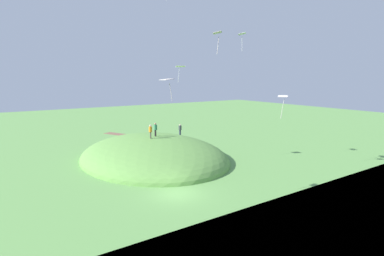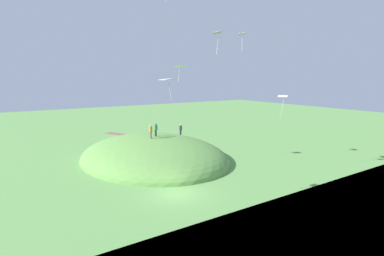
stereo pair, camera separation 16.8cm
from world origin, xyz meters
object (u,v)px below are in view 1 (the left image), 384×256
(kite_8, at_px, (167,80))
(kite_11, at_px, (242,34))
(person_near_shore, at_px, (150,130))
(kite_0, at_px, (217,34))
(kite_3, at_px, (180,67))
(person_on_hilltop, at_px, (155,128))
(person_with_child, at_px, (180,128))
(kite_7, at_px, (283,98))

(kite_8, distance_m, kite_11, 11.67)
(person_near_shore, distance_m, kite_8, 14.75)
(person_near_shore, height_order, kite_0, kite_0)
(kite_3, relative_size, kite_8, 1.09)
(kite_3, distance_m, kite_11, 7.78)
(kite_3, bearing_deg, kite_0, 164.36)
(person_on_hilltop, relative_size, person_with_child, 1.06)
(person_near_shore, relative_size, kite_11, 0.93)
(person_on_hilltop, bearing_deg, person_with_child, -10.75)
(kite_3, height_order, kite_11, kite_11)
(kite_0, xyz_separation_m, kite_8, (0.51, 4.22, -3.55))
(person_with_child, relative_size, kite_3, 0.87)
(person_near_shore, relative_size, kite_3, 0.92)
(person_on_hilltop, height_order, kite_0, kite_0)
(kite_7, relative_size, kite_11, 1.08)
(kite_8, bearing_deg, kite_11, -72.17)
(kite_0, distance_m, kite_8, 5.53)
(person_near_shore, distance_m, kite_11, 15.04)
(person_with_child, height_order, kite_11, kite_11)
(person_with_child, height_order, kite_3, kite_3)
(person_on_hilltop, xyz_separation_m, kite_0, (-14.06, 1.55, 9.52))
(person_on_hilltop, xyz_separation_m, kite_3, (-3.84, -1.32, 7.31))
(person_near_shore, xyz_separation_m, kite_3, (-2.95, -2.42, 7.31))
(person_near_shore, distance_m, person_with_child, 7.54)
(kite_11, bearing_deg, person_with_child, -3.48)
(kite_8, bearing_deg, kite_7, -106.47)
(kite_3, bearing_deg, person_near_shore, 39.43)
(person_near_shore, xyz_separation_m, kite_8, (-12.66, 4.66, 5.97))
(kite_11, bearing_deg, kite_3, 26.71)
(person_on_hilltop, height_order, kite_3, kite_3)
(person_on_hilltop, distance_m, kite_11, 15.24)
(person_with_child, relative_size, kite_8, 0.95)
(person_on_hilltop, bearing_deg, person_near_shore, 179.59)
(kite_3, distance_m, kite_7, 13.04)
(kite_0, distance_m, kite_7, 7.61)
(kite_11, bearing_deg, kite_0, 122.13)
(person_with_child, bearing_deg, kite_0, -131.71)
(person_near_shore, distance_m, kite_7, 16.79)
(kite_0, bearing_deg, kite_8, 83.13)
(person_on_hilltop, distance_m, kite_7, 17.34)
(person_with_child, bearing_deg, person_near_shore, -169.12)
(person_on_hilltop, relative_size, kite_0, 0.99)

